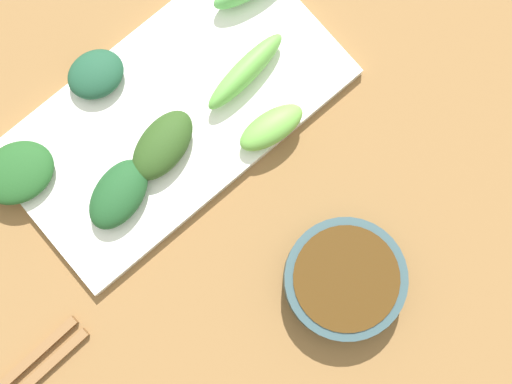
# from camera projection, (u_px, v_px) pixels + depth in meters

# --- Properties ---
(tabletop) EXTENTS (2.10, 2.10, 0.02)m
(tabletop) POSITION_uv_depth(u_px,v_px,m) (253.00, 179.00, 0.69)
(tabletop) COLOR olive
(tabletop) RESTS_ON ground
(sauce_bowl) EXTENTS (0.11, 0.11, 0.04)m
(sauce_bowl) POSITION_uv_depth(u_px,v_px,m) (343.00, 281.00, 0.65)
(sauce_bowl) COLOR #314B52
(sauce_bowl) RESTS_ON tabletop
(serving_plate) EXTENTS (0.17, 0.32, 0.01)m
(serving_plate) POSITION_uv_depth(u_px,v_px,m) (174.00, 113.00, 0.68)
(serving_plate) COLOR white
(serving_plate) RESTS_ON tabletop
(broccoli_stalk_1) EXTENTS (0.03, 0.10, 0.03)m
(broccoli_stalk_1) POSITION_uv_depth(u_px,v_px,m) (245.00, 72.00, 0.67)
(broccoli_stalk_1) COLOR #66B74A
(broccoli_stalk_1) RESTS_ON serving_plate
(broccoli_leafy_2) EXTENTS (0.06, 0.08, 0.03)m
(broccoli_leafy_2) POSITION_uv_depth(u_px,v_px,m) (119.00, 194.00, 0.65)
(broccoli_leafy_2) COLOR #1D4E25
(broccoli_leafy_2) RESTS_ON serving_plate
(broccoli_leafy_3) EXTENTS (0.05, 0.06, 0.02)m
(broccoli_leafy_3) POSITION_uv_depth(u_px,v_px,m) (96.00, 74.00, 0.67)
(broccoli_leafy_3) COLOR #1E4D34
(broccoli_leafy_3) RESTS_ON serving_plate
(broccoli_leafy_4) EXTENTS (0.06, 0.08, 0.03)m
(broccoli_leafy_4) POSITION_uv_depth(u_px,v_px,m) (163.00, 145.00, 0.66)
(broccoli_leafy_4) COLOR #2B4B1C
(broccoli_leafy_4) RESTS_ON serving_plate
(broccoli_stalk_5) EXTENTS (0.04, 0.07, 0.02)m
(broccoli_stalk_5) POSITION_uv_depth(u_px,v_px,m) (271.00, 128.00, 0.66)
(broccoli_stalk_5) COLOR #6CB648
(broccoli_stalk_5) RESTS_ON serving_plate
(broccoli_leafy_6) EXTENTS (0.07, 0.08, 0.02)m
(broccoli_leafy_6) POSITION_uv_depth(u_px,v_px,m) (17.00, 173.00, 0.66)
(broccoli_leafy_6) COLOR #215423
(broccoli_leafy_6) RESTS_ON serving_plate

